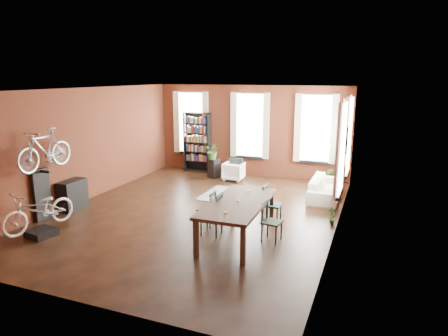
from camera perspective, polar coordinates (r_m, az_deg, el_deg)
The scene contains 19 objects.
room at distance 10.50m, azimuth -1.32°, elevation 5.46°, with size 9.00×9.04×3.22m.
dining_table at distance 8.82m, azimuth 2.00°, elevation -7.50°, with size 1.15×2.53×0.86m, color #453429.
dining_chair_a at distance 9.05m, azimuth -1.81°, elevation -6.59°, with size 0.45×0.45×0.97m, color #193836.
dining_chair_b at distance 9.59m, azimuth -2.48°, elevation -5.85°, with size 0.39×0.39×0.84m, color black.
dining_chair_c at distance 8.78m, azimuth 6.86°, elevation -7.64°, with size 0.40×0.40×0.87m, color #1D2E1B.
dining_chair_d at distance 9.80m, azimuth 6.89°, elevation -5.21°, with size 0.43×0.43×0.94m, color #183534.
bookshelf at distance 14.88m, azimuth -3.84°, elevation 3.69°, with size 1.00×0.32×2.20m, color black.
white_armchair at distance 13.72m, azimuth 1.40°, elevation -0.35°, with size 0.66×0.61×0.68m, color white.
cream_sofa at distance 12.07m, azimuth 14.39°, elevation -2.31°, with size 2.08×0.61×0.81m, color beige.
striped_rug at distance 12.17m, azimuth -0.32°, elevation -3.72°, with size 1.03×1.65×0.01m, color black.
bike_trainer at distance 9.97m, azimuth -24.64°, elevation -8.42°, with size 0.54×0.54×0.16m, color black.
bike_wall_rack at distance 10.89m, azimuth -24.56°, elevation -3.46°, with size 0.16×0.60×1.30m, color black.
console_table at distance 11.49m, azimuth -20.84°, elevation -3.59°, with size 0.40×0.80×0.80m, color black.
plant_stand at distance 14.04m, azimuth -1.45°, elevation -0.06°, with size 0.33×0.33×0.66m, color black.
plant_by_sofa at distance 13.40m, azimuth 14.62°, elevation -1.99°, with size 0.34×0.61×0.27m, color #285622.
plant_small at distance 10.11m, azimuth 15.12°, elevation -7.37°, with size 0.22×0.42×0.15m, color #2D5522.
bicycle_floor at distance 9.73m, azimuth -25.13°, elevation -3.15°, with size 0.60×0.90×1.72m, color beige.
bicycle_hung at distance 10.41m, azimuth -24.37°, elevation 4.21°, with size 0.47×1.00×1.66m, color #A5A8AD.
plant_on_stand at distance 13.90m, azimuth -1.61°, elevation 2.19°, with size 0.54×0.60×0.47m, color #2D5D25.
Camera 1 is at (4.26, -8.98, 3.54)m, focal length 32.00 mm.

